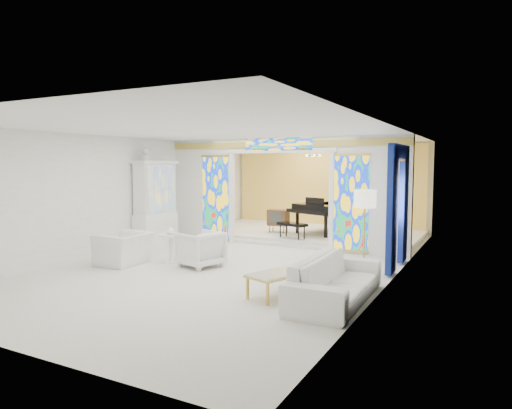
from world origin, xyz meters
The scene contains 24 objects.
floor centered at (0.00, 0.00, 0.00)m, with size 12.00×12.00×0.00m, color white.
ceiling centered at (0.00, 0.00, 3.00)m, with size 7.00×12.00×0.02m, color white.
wall_back centered at (0.00, 6.00, 1.50)m, with size 7.00×0.02×3.00m, color white.
wall_front centered at (0.00, -6.00, 1.50)m, with size 7.00×0.02×3.00m, color white.
wall_left centered at (-3.50, 0.00, 1.50)m, with size 0.02×12.00×3.00m, color white.
wall_right centered at (3.50, 0.00, 1.50)m, with size 0.02×12.00×3.00m, color white.
partition_wall centered at (0.00, 2.00, 1.65)m, with size 7.00×0.22×3.00m.
stained_glass_left centered at (-2.03, 1.89, 1.30)m, with size 0.90×0.04×2.40m, color gold.
stained_glass_right centered at (2.03, 1.89, 1.30)m, with size 0.90×0.04×2.40m, color gold.
stained_glass_transom centered at (0.00, 1.89, 2.82)m, with size 2.00×0.04×0.34m, color gold.
alcove_platform centered at (0.00, 4.10, 0.09)m, with size 6.80×3.80×0.18m, color white.
gold_curtain_back centered at (0.00, 5.88, 1.50)m, with size 6.70×0.10×2.90m, color gold.
chandelier centered at (0.20, 4.00, 2.55)m, with size 0.48×0.48×0.30m, color gold.
blue_drapes centered at (3.40, 0.70, 1.58)m, with size 0.14×1.85×2.65m.
china_cabinet centered at (-3.22, 0.60, 1.17)m, with size 0.56×1.46×2.72m.
armchair_left centered at (-2.22, -1.71, 0.36)m, with size 1.11×0.97×0.72m, color white.
armchair_right centered at (-0.53, -1.09, 0.40)m, with size 0.85×0.88×0.80m, color white.
sofa centered at (2.95, -2.18, 0.37)m, with size 2.53×0.99×0.74m, color white.
side_table centered at (-1.38, -1.06, 0.44)m, with size 0.62×0.62×0.67m.
vase centered at (-1.38, -1.06, 0.77)m, with size 0.19×0.19×0.20m, color silver.
coffee_table centered at (2.13, -2.01, 0.39)m, with size 1.20×2.00×0.43m.
floor_lamp centered at (2.99, -0.50, 1.52)m, with size 0.49×0.49×1.78m.
grand_piano centered at (0.86, 3.92, 0.93)m, with size 2.37×2.91×1.12m.
tv_console centered at (-0.66, 3.32, 0.64)m, with size 0.63×0.45×0.71m.
Camera 1 is at (5.23, -9.40, 2.27)m, focal length 32.00 mm.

